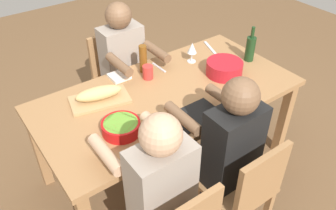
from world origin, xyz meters
TOP-DOWN VIEW (x-y plane):
  - ground_plane at (0.00, 0.00)m, footprint 8.00×8.00m
  - dining_table at (0.00, 0.00)m, footprint 1.88×0.95m
  - diner_near_left at (-0.52, -0.61)m, footprint 0.41×0.53m
  - chair_far_center at (0.00, 0.80)m, footprint 0.40×0.40m
  - diner_far_center at (-0.00, 0.61)m, footprint 0.41×0.53m
  - chair_near_center at (0.00, -0.80)m, footprint 0.40×0.40m
  - diner_near_center at (0.00, -0.61)m, footprint 0.41×0.53m
  - serving_bowl_pasta at (0.49, -0.05)m, footprint 0.28×0.28m
  - serving_bowl_salad at (-0.48, -0.17)m, footprint 0.24×0.24m
  - cutting_board at (-0.44, 0.20)m, footprint 0.44×0.30m
  - bread_loaf at (-0.44, 0.20)m, footprint 0.34×0.18m
  - wine_bottle at (0.81, -0.01)m, footprint 0.08×0.08m
  - beer_bottle at (0.02, 0.35)m, footprint 0.06×0.06m
  - wine_glass at (0.41, 0.24)m, footprint 0.08×0.08m
  - fork_near_left at (-0.66, -0.32)m, footprint 0.04×0.17m
  - cup_far_center at (-0.01, 0.24)m, footprint 0.08×0.08m
  - fork_far_center at (0.14, 0.32)m, footprint 0.02×0.17m
  - placemat_near_center at (0.00, -0.32)m, footprint 0.32×0.23m
  - carving_knife at (0.69, 0.33)m, footprint 0.10×0.23m
  - napkin_stack at (-0.18, 0.38)m, footprint 0.14×0.14m

SIDE VIEW (x-z plane):
  - ground_plane at x=0.00m, z-range 0.00..0.00m
  - chair_far_center at x=0.00m, z-range 0.06..0.91m
  - chair_near_center at x=0.00m, z-range 0.06..0.91m
  - dining_table at x=0.00m, z-range 0.29..1.03m
  - diner_near_left at x=-0.52m, z-range 0.10..1.30m
  - diner_far_center at x=0.00m, z-range 0.10..1.30m
  - diner_near_center at x=0.00m, z-range 0.10..1.30m
  - placemat_near_center at x=0.00m, z-range 0.74..0.75m
  - fork_near_left at x=-0.66m, z-range 0.74..0.75m
  - fork_far_center at x=0.14m, z-range 0.74..0.75m
  - carving_knife at x=0.69m, z-range 0.74..0.75m
  - cutting_board at x=-0.44m, z-range 0.74..0.76m
  - napkin_stack at x=-0.18m, z-range 0.74..0.76m
  - serving_bowl_salad at x=-0.48m, z-range 0.75..0.82m
  - cup_far_center at x=-0.01m, z-range 0.74..0.84m
  - serving_bowl_pasta at x=0.49m, z-range 0.75..0.85m
  - bread_loaf at x=-0.44m, z-range 0.76..0.85m
  - wine_bottle at x=0.81m, z-range 0.70..0.99m
  - beer_bottle at x=0.02m, z-range 0.74..0.96m
  - wine_glass at x=0.41m, z-range 0.77..0.94m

